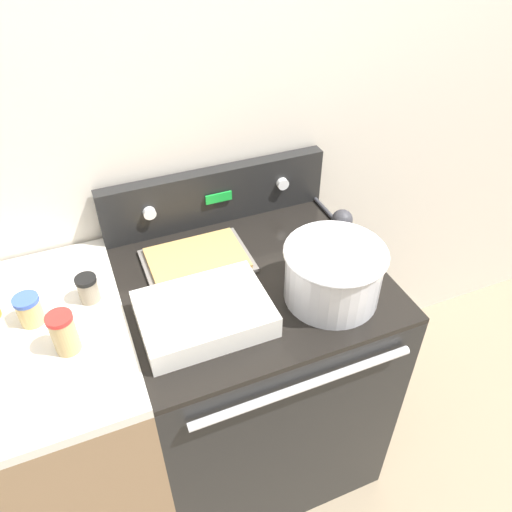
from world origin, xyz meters
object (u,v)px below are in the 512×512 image
Objects in this scene: mixing_bowl at (333,271)px; spice_jar_black_cap at (88,289)px; casserole_dish at (204,313)px; spice_jar_blue_cap at (29,310)px; spice_jar_red_cap at (64,333)px; baking_tray at (197,260)px; ladle at (339,218)px.

spice_jar_black_cap is at bearing 159.67° from mixing_bowl.
casserole_dish is 3.97× the size of spice_jar_blue_cap.
casserole_dish is 0.35m from spice_jar_red_cap.
spice_jar_black_cap is at bearing 10.32° from spice_jar_blue_cap.
spice_jar_blue_cap is (-0.79, 0.21, -0.04)m from mixing_bowl.
mixing_bowl is at bearing -5.96° from casserole_dish.
spice_jar_black_cap is 0.18m from spice_jar_red_cap.
spice_jar_red_cap is at bearing 174.07° from mixing_bowl.
casserole_dish is 1.06× the size of baking_tray.
baking_tray is 2.76× the size of spice_jar_red_cap.
casserole_dish is at bearing -5.89° from spice_jar_red_cap.
ladle reaches higher than casserole_dish.
spice_jar_red_cap is 1.36× the size of spice_jar_blue_cap.
spice_jar_red_cap is (-0.35, 0.04, 0.03)m from casserole_dish.
ladle is (0.56, 0.25, -0.01)m from casserole_dish.
spice_jar_black_cap is (-0.27, 0.20, 0.01)m from casserole_dish.
mixing_bowl is at bearing -20.33° from spice_jar_black_cap.
spice_jar_blue_cap is at bearing 165.27° from mixing_bowl.
spice_jar_blue_cap is at bearing 158.29° from casserole_dish.
mixing_bowl is 0.43m from baking_tray.
spice_jar_blue_cap reaches higher than ladle.
ladle is at bearing 24.48° from casserole_dish.
mixing_bowl is at bearing -14.73° from spice_jar_blue_cap.
baking_tray is at bearing 77.53° from casserole_dish.
spice_jar_red_cap reaches higher than baking_tray.
spice_jar_black_cap is (-0.83, -0.06, 0.02)m from ladle.
ladle is 3.63× the size of spice_jar_blue_cap.
spice_jar_black_cap is 0.93× the size of spice_jar_blue_cap.
spice_jar_black_cap is at bearing -170.74° from baking_tray.
spice_jar_red_cap reaches higher than spice_jar_blue_cap.
mixing_bowl is 0.88× the size of baking_tray.
spice_jar_red_cap reaches higher than casserole_dish.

